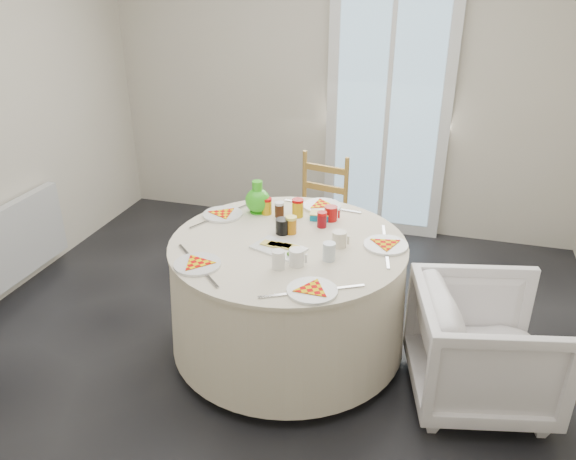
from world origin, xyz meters
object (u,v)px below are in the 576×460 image
(table, at_px, (288,295))
(green_pitcher, at_px, (257,191))
(armchair, at_px, (486,337))
(wooden_chair, at_px, (315,213))
(radiator, at_px, (13,243))

(table, relative_size, green_pitcher, 6.79)
(armchair, xyz_separation_m, green_pitcher, (-1.41, 0.48, 0.48))
(wooden_chair, bearing_deg, radiator, -143.45)
(green_pitcher, bearing_deg, radiator, -154.88)
(wooden_chair, distance_m, green_pitcher, 0.79)
(table, distance_m, green_pitcher, 0.68)
(table, bearing_deg, radiator, 177.37)
(wooden_chair, bearing_deg, armchair, -31.39)
(radiator, bearing_deg, wooden_chair, 24.69)
(radiator, relative_size, armchair, 1.39)
(table, bearing_deg, armchair, -6.69)
(green_pitcher, bearing_deg, armchair, -1.91)
(radiator, bearing_deg, green_pitcher, 8.33)
(armchair, bearing_deg, green_pitcher, 58.32)
(table, bearing_deg, wooden_chair, 94.63)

